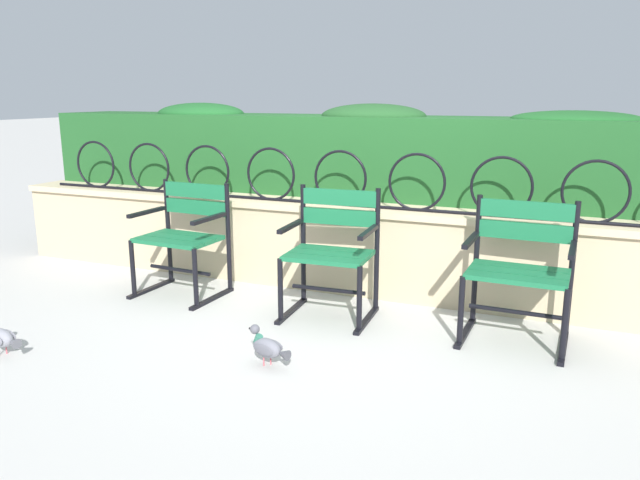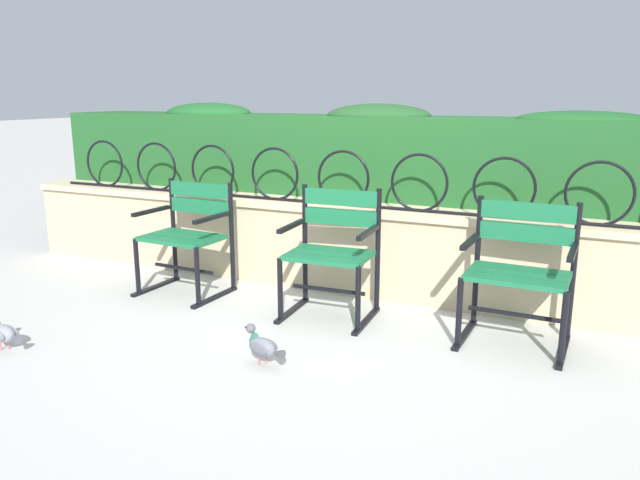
{
  "view_description": "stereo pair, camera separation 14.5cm",
  "coord_description": "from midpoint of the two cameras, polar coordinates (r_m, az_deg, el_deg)",
  "views": [
    {
      "loc": [
        1.53,
        -3.61,
        1.5
      ],
      "look_at": [
        0.0,
        0.04,
        0.55
      ],
      "focal_mm": 34.41,
      "sensor_mm": 36.0,
      "label": 1
    },
    {
      "loc": [
        1.66,
        -3.56,
        1.5
      ],
      "look_at": [
        0.0,
        0.04,
        0.55
      ],
      "focal_mm": 34.41,
      "sensor_mm": 36.0,
      "label": 2
    }
  ],
  "objects": [
    {
      "name": "park_chair_left",
      "position": [
        4.77,
        -13.35,
        0.54
      ],
      "size": [
        0.64,
        0.55,
        0.84
      ],
      "color": "#19663D",
      "rests_on": "ground"
    },
    {
      "name": "pigeon_near_chairs",
      "position": [
        3.51,
        -6.1,
        -9.87
      ],
      "size": [
        0.29,
        0.15,
        0.22
      ],
      "color": "slate",
      "rests_on": "ground"
    },
    {
      "name": "park_chair_centre",
      "position": [
        4.18,
        0.14,
        -0.84
      ],
      "size": [
        0.61,
        0.55,
        0.87
      ],
      "color": "#19663D",
      "rests_on": "ground"
    },
    {
      "name": "stone_wall",
      "position": [
        4.74,
        2.32,
        -0.68
      ],
      "size": [
        6.24,
        0.41,
        0.67
      ],
      "color": "tan",
      "rests_on": "ground"
    },
    {
      "name": "park_chair_right",
      "position": [
        3.93,
        17.08,
        -2.36
      ],
      "size": [
        0.64,
        0.54,
        0.87
      ],
      "color": "#19663D",
      "rests_on": "ground"
    },
    {
      "name": "pigeon_far_side",
      "position": [
        4.11,
        -28.44,
        -7.94
      ],
      "size": [
        0.29,
        0.13,
        0.22
      ],
      "color": "gray",
      "rests_on": "ground"
    },
    {
      "name": "iron_arch_fence",
      "position": [
        4.6,
        1.08,
        5.54
      ],
      "size": [
        5.72,
        0.02,
        0.42
      ],
      "color": "black",
      "rests_on": "stone_wall"
    },
    {
      "name": "hedge_row",
      "position": [
        5.12,
        4.19,
        8.14
      ],
      "size": [
        6.11,
        0.69,
        0.75
      ],
      "color": "#1E5123",
      "rests_on": "stone_wall"
    },
    {
      "name": "ground_plane",
      "position": [
        4.2,
        -1.23,
        -7.45
      ],
      "size": [
        60.0,
        60.0,
        0.0
      ],
      "primitive_type": "plane",
      "color": "#B7B5AF"
    }
  ]
}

